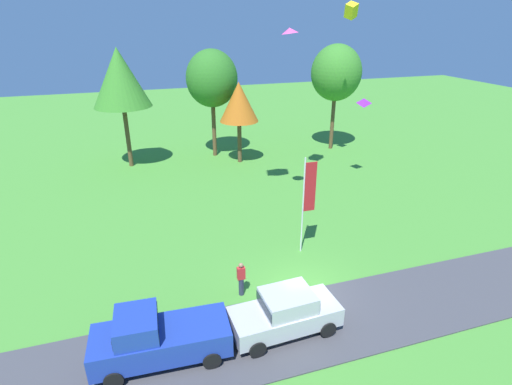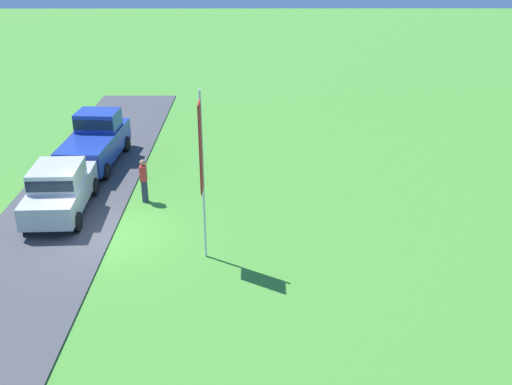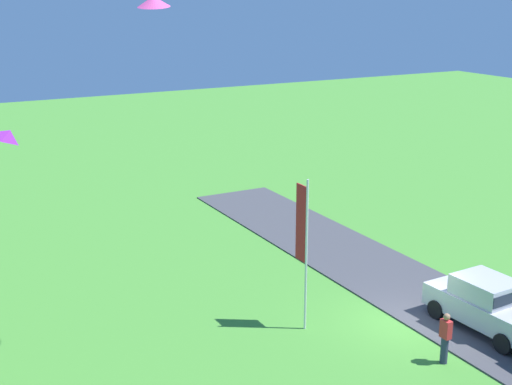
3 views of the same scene
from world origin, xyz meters
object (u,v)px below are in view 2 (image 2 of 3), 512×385
Objects in this scene: car_pickup_near_entrance at (96,140)px; person_beside_suv at (144,180)px; car_sedan_mid_row at (59,188)px; flag_banner at (201,158)px.

person_beside_suv is (4.02, 2.75, -0.23)m from car_pickup_near_entrance.
car_pickup_near_entrance is at bearing -145.58° from person_beside_suv.
car_sedan_mid_row reaches higher than person_beside_suv.
car_pickup_near_entrance is at bearing 179.02° from car_sedan_mid_row.
car_pickup_near_entrance reaches higher than car_sedan_mid_row.
car_pickup_near_entrance is 2.98× the size of person_beside_suv.
car_sedan_mid_row is at bearing -69.70° from person_beside_suv.
flag_banner reaches higher than car_sedan_mid_row.
car_sedan_mid_row is (5.07, -0.09, -0.07)m from car_pickup_near_entrance.
person_beside_suv is at bearing 110.30° from car_sedan_mid_row.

